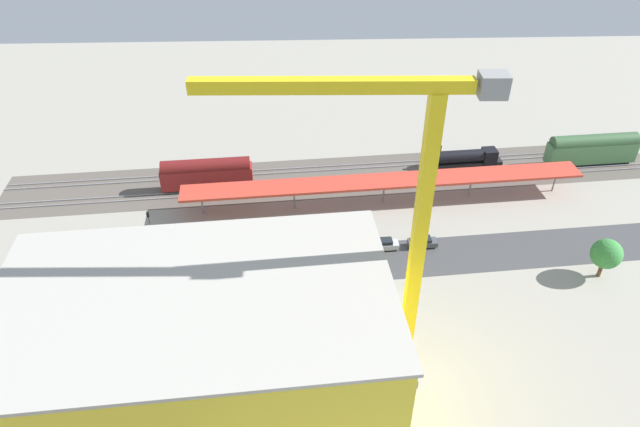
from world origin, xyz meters
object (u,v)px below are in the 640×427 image
object	(u,v)px
traffic_light	(150,225)
street_tree_4	(606,254)
parked_car_0	(422,243)
parked_car_4	(253,248)
construction_building	(206,365)
platform_canopy_near	(385,181)
freight_coach_far	(207,173)
street_tree_1	(152,268)
street_tree_5	(217,263)
parked_car_3	(293,247)
street_tree_3	(141,262)
locomotive	(467,158)
parked_car_2	(336,244)
box_truck_0	(347,297)
passenger_coach	(592,149)
parked_car_1	(383,245)
box_truck_1	(149,307)
street_tree_0	(217,266)
tower_crane	(400,229)

from	to	relation	value
traffic_light	street_tree_4	bearing A→B (deg)	172.63
parked_car_0	parked_car_4	bearing A→B (deg)	0.80
construction_building	traffic_light	xyz separation A→B (m)	(12.98, -31.15, -5.02)
platform_canopy_near	freight_coach_far	distance (m)	31.87
street_tree_1	street_tree_5	size ratio (longest dim) A/B	0.83
parked_car_0	construction_building	bearing A→B (deg)	45.95
freight_coach_far	parked_car_3	xyz separation A→B (m)	(-15.56, 18.34, -2.42)
parked_car_0	parked_car_4	distance (m)	26.71
street_tree_3	parked_car_4	bearing A→B (deg)	-152.78
locomotive	street_tree_1	size ratio (longest dim) A/B	2.27
parked_car_2	box_truck_0	distance (m)	12.84
passenger_coach	freight_coach_far	distance (m)	73.36
traffic_light	locomotive	bearing A→B (deg)	-157.09
parked_car_2	street_tree_4	distance (m)	39.76
parked_car_1	box_truck_1	distance (m)	36.25
locomotive	parked_car_0	bearing A→B (deg)	61.83
freight_coach_far	parked_car_4	bearing A→B (deg)	116.80
passenger_coach	parked_car_3	size ratio (longest dim) A/B	3.67
freight_coach_far	street_tree_3	size ratio (longest dim) A/B	2.32
parked_car_4	street_tree_0	bearing A→B (deg)	61.72
parked_car_2	box_truck_0	size ratio (longest dim) A/B	0.46
parked_car_2	street_tree_0	size ratio (longest dim) A/B	0.71
construction_building	parked_car_0	bearing A→B (deg)	-138.50
freight_coach_far	street_tree_0	world-z (taller)	street_tree_0
street_tree_4	locomotive	bearing A→B (deg)	-69.34
street_tree_1	street_tree_4	xyz separation A→B (m)	(-65.24, -0.55, 0.04)
platform_canopy_near	parked_car_3	bearing A→B (deg)	39.01
parked_car_2	passenger_coach	bearing A→B (deg)	-154.68
passenger_coach	street_tree_5	xyz separation A→B (m)	(68.18, 32.33, 1.28)
box_truck_1	tower_crane	bearing A→B (deg)	159.61
passenger_coach	street_tree_1	size ratio (longest dim) A/B	2.80
parked_car_1	street_tree_0	world-z (taller)	street_tree_0
box_truck_1	traffic_light	world-z (taller)	traffic_light
parked_car_4	box_truck_1	world-z (taller)	box_truck_1
box_truck_0	street_tree_3	distance (m)	29.29
freight_coach_far	parked_car_0	distance (m)	40.38
freight_coach_far	parked_car_1	distance (m)	35.12
traffic_light	parked_car_2	bearing A→B (deg)	178.58
street_tree_1	street_tree_4	world-z (taller)	street_tree_4
parked_car_4	street_tree_0	world-z (taller)	street_tree_0
tower_crane	street_tree_5	distance (m)	33.20
box_truck_0	street_tree_0	bearing A→B (deg)	-12.42
construction_building	box_truck_0	xyz separation A→B (m)	(-16.33, -17.66, -8.08)
construction_building	box_truck_1	distance (m)	21.54
tower_crane	parked_car_4	bearing A→B (deg)	-54.57
parked_car_3	box_truck_1	world-z (taller)	box_truck_1
platform_canopy_near	parked_car_2	world-z (taller)	platform_canopy_near
locomotive	street_tree_0	xyz separation A→B (m)	(44.11, 32.84, 2.68)
box_truck_1	construction_building	bearing A→B (deg)	122.55
parked_car_3	traffic_light	xyz separation A→B (m)	(21.83, -1.12, 3.98)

